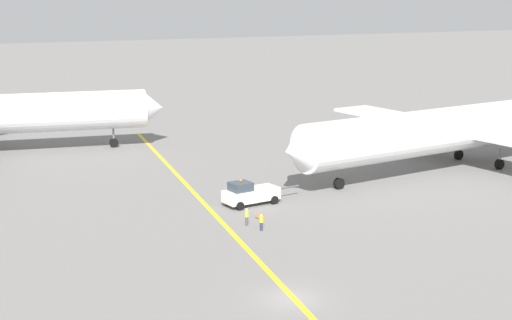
% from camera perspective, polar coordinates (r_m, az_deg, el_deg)
% --- Properties ---
extents(ground_plane, '(600.00, 600.00, 0.00)m').
position_cam_1_polar(ground_plane, '(58.05, 2.58, -10.19)').
color(ground_plane, slate).
extents(taxiway_stripe, '(14.61, 119.23, 0.01)m').
position_cam_1_polar(taxiway_stripe, '(67.03, -0.25, -7.01)').
color(taxiway_stripe, yellow).
rests_on(taxiway_stripe, ground).
extents(airliner_being_pushed, '(55.52, 50.38, 16.04)m').
position_cam_1_polar(airliner_being_pushed, '(102.11, 15.14, 2.29)').
color(airliner_being_pushed, white).
rests_on(airliner_being_pushed, ground).
extents(pushback_tug, '(9.31, 3.47, 2.92)m').
position_cam_1_polar(pushback_tug, '(81.88, -0.47, -2.49)').
color(pushback_tug, white).
rests_on(pushback_tug, ground).
extents(ground_crew_marshaller_foreground, '(0.36, 0.36, 1.72)m').
position_cam_1_polar(ground_crew_marshaller_foreground, '(74.83, -0.70, -4.20)').
color(ground_crew_marshaller_foreground, '#4C4C51').
rests_on(ground_crew_marshaller_foreground, ground).
extents(ground_crew_wing_walker_right, '(0.50, 0.36, 1.61)m').
position_cam_1_polar(ground_crew_wing_walker_right, '(73.32, 0.40, -4.60)').
color(ground_crew_wing_walker_right, '#2D3351').
rests_on(ground_crew_wing_walker_right, ground).
extents(traffic_cone_nose_right, '(0.44, 0.44, 0.60)m').
position_cam_1_polar(traffic_cone_nose_right, '(77.45, 0.17, -4.10)').
color(traffic_cone_nose_right, orange).
rests_on(traffic_cone_nose_right, ground).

